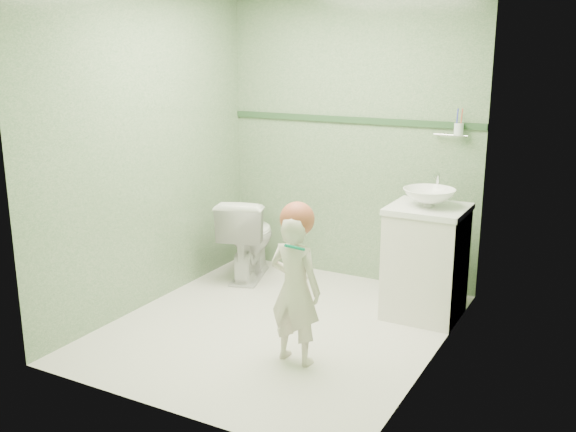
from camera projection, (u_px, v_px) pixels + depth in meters
The scene contains 12 objects.
ground at pixel (278, 327), 4.60m from camera, with size 2.50×2.50×0.00m, color silver.
room_shell at pixel (277, 160), 4.30m from camera, with size 2.50×2.54×2.40m.
trim_stripe at pixel (351, 120), 5.32m from camera, with size 2.20×0.02×0.05m, color #2B4C2C.
vanity at pixel (425, 264), 4.71m from camera, with size 0.52×0.50×0.80m, color white.
counter at pixel (428, 209), 4.61m from camera, with size 0.54×0.52×0.04m, color white.
basin at pixel (429, 197), 4.59m from camera, with size 0.37×0.37×0.13m, color white.
faucet at pixel (437, 182), 4.73m from camera, with size 0.03×0.13×0.18m.
cup_holder at pixel (458, 129), 4.87m from camera, with size 0.26×0.07×0.21m.
toilet at pixel (248, 237), 5.54m from camera, with size 0.40×0.70×0.71m, color white.
toddler at pixel (295, 289), 3.99m from camera, with size 0.35×0.23×0.96m, color beige.
hair_cap at pixel (297, 219), 3.90m from camera, with size 0.21×0.21×0.21m, color #A75036.
teal_toothbrush at pixel (294, 246), 3.77m from camera, with size 0.11×0.13×0.08m.
Camera 1 is at (2.09, -3.71, 1.91)m, focal length 40.46 mm.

